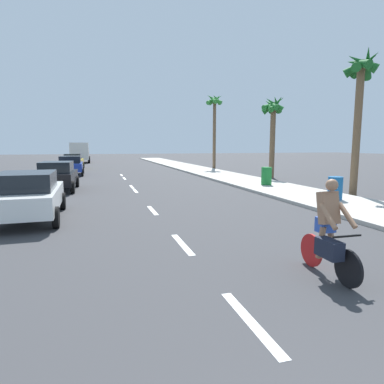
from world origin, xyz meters
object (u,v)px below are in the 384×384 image
(parked_car_black, at_px, (57,175))
(delivery_truck, at_px, (80,152))
(palm_tree_mid, at_px, (360,84))
(trash_bin_near, at_px, (335,188))
(cyclist, at_px, (329,233))
(parked_car_yellow, at_px, (73,161))
(palm_tree_far, at_px, (273,115))
(trash_bin_far, at_px, (266,176))
(palm_tree_distant, at_px, (214,109))
(parked_car_white, at_px, (28,194))
(parked_car_blue, at_px, (71,165))

(parked_car_black, height_order, delivery_truck, delivery_truck)
(parked_car_black, relative_size, palm_tree_mid, 0.61)
(trash_bin_near, bearing_deg, palm_tree_mid, 33.31)
(cyclist, distance_m, parked_car_yellow, 32.24)
(palm_tree_far, height_order, trash_bin_far, palm_tree_far)
(palm_tree_mid, xyz_separation_m, palm_tree_distant, (-0.40, 18.87, 0.77))
(parked_car_black, height_order, trash_bin_far, parked_car_black)
(palm_tree_far, bearing_deg, parked_car_white, -144.58)
(delivery_truck, distance_m, palm_tree_distant, 22.60)
(parked_car_blue, relative_size, delivery_truck, 0.70)
(cyclist, xyz_separation_m, trash_bin_near, (5.67, 6.75, -0.20))
(parked_car_white, height_order, parked_car_black, same)
(parked_car_black, distance_m, trash_bin_far, 11.68)
(delivery_truck, bearing_deg, cyclist, -82.68)
(cyclist, relative_size, palm_tree_far, 0.30)
(cyclist, xyz_separation_m, palm_tree_distant, (7.57, 27.15, 5.20))
(parked_car_yellow, xyz_separation_m, palm_tree_mid, (14.27, -23.35, 4.42))
(cyclist, bearing_deg, trash_bin_far, -112.93)
(cyclist, xyz_separation_m, trash_bin_far, (5.49, 12.35, -0.17))
(palm_tree_mid, bearing_deg, parked_car_black, 157.41)
(palm_tree_mid, distance_m, trash_bin_near, 5.39)
(parked_car_black, bearing_deg, trash_bin_near, -30.55)
(palm_tree_distant, bearing_deg, parked_car_blue, -166.99)
(palm_tree_far, distance_m, trash_bin_near, 11.70)
(delivery_truck, relative_size, palm_tree_mid, 0.90)
(cyclist, height_order, palm_tree_distant, palm_tree_distant)
(cyclist, distance_m, parked_car_white, 9.21)
(parked_car_black, height_order, palm_tree_far, palm_tree_far)
(parked_car_blue, bearing_deg, trash_bin_far, -46.14)
(parked_car_blue, distance_m, trash_bin_near, 20.85)
(trash_bin_far, bearing_deg, parked_car_yellow, 121.42)
(cyclist, xyz_separation_m, parked_car_black, (-6.06, 14.11, 0.01))
(delivery_truck, relative_size, palm_tree_far, 1.02)
(cyclist, xyz_separation_m, palm_tree_mid, (7.98, 8.27, 4.43))
(parked_car_yellow, distance_m, delivery_truck, 12.89)
(cyclist, relative_size, palm_tree_distant, 0.24)
(parked_car_white, relative_size, trash_bin_near, 4.68)
(palm_tree_mid, bearing_deg, palm_tree_distant, 91.23)
(parked_car_blue, bearing_deg, palm_tree_far, -25.30)
(parked_car_black, relative_size, trash_bin_far, 4.08)
(trash_bin_near, height_order, trash_bin_far, trash_bin_far)
(parked_car_black, xyz_separation_m, parked_car_blue, (0.01, 9.89, 0.00))
(parked_car_yellow, bearing_deg, trash_bin_near, -63.02)
(cyclist, bearing_deg, delivery_truck, -81.08)
(cyclist, distance_m, palm_tree_far, 19.73)
(trash_bin_far, bearing_deg, palm_tree_far, 57.97)
(parked_car_white, xyz_separation_m, parked_car_yellow, (-0.07, 24.83, -0.00))
(palm_tree_distant, bearing_deg, palm_tree_mid, -88.77)
(delivery_truck, height_order, palm_tree_distant, palm_tree_distant)
(cyclist, bearing_deg, trash_bin_near, -129.00)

